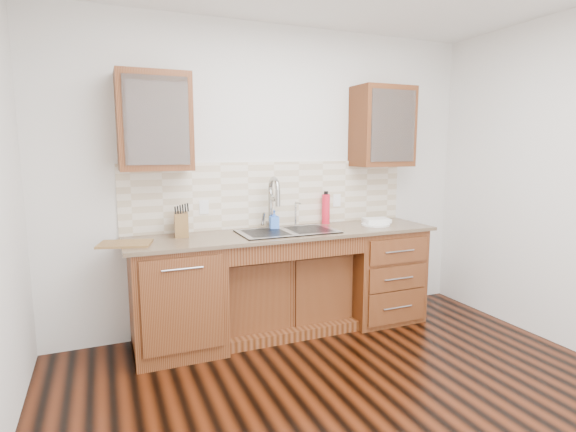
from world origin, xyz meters
name	(u,v)px	position (x,y,z in m)	size (l,w,h in m)	color
ground	(377,427)	(0.00, 0.00, -0.05)	(4.00, 3.50, 0.10)	#3B1507
wall_back	(271,178)	(0.00, 1.80, 1.35)	(4.00, 0.10, 2.70)	silver
base_cabinet_left	(177,297)	(-0.95, 1.44, 0.44)	(0.70, 0.62, 0.88)	#593014
base_cabinet_center	(282,291)	(0.00, 1.53, 0.35)	(1.20, 0.44, 0.70)	#593014
base_cabinet_right	(377,272)	(0.95, 1.44, 0.44)	(0.70, 0.62, 0.88)	#593014
countertop	(287,233)	(0.00, 1.43, 0.90)	(2.70, 0.65, 0.03)	#84705B
backsplash	(274,194)	(0.00, 1.74, 1.21)	(2.70, 0.02, 0.59)	beige
sink	(288,242)	(0.00, 1.41, 0.83)	(0.84, 0.46, 0.19)	#9E9EA5
faucet	(270,206)	(-0.07, 1.64, 1.11)	(0.04, 0.04, 0.40)	#999993
filter_tap	(296,213)	(0.18, 1.65, 1.03)	(0.02, 0.02, 0.24)	#999993
upper_cabinet_left	(154,122)	(-1.05, 1.58, 1.83)	(0.55, 0.34, 0.75)	#593014
upper_cabinet_right	(382,127)	(1.05, 1.58, 1.83)	(0.55, 0.34, 0.75)	#593014
outlet_left	(204,207)	(-0.65, 1.73, 1.12)	(0.08, 0.01, 0.12)	white
outlet_right	(337,200)	(0.65, 1.73, 1.12)	(0.08, 0.01, 0.12)	white
soap_bottle	(274,220)	(-0.06, 1.57, 1.00)	(0.08, 0.08, 0.17)	#3F7AF1
water_bottle	(326,209)	(0.50, 1.67, 1.05)	(0.08, 0.08, 0.28)	red
plate	(376,224)	(0.89, 1.41, 0.92)	(0.26, 0.26, 0.01)	white
dish_towel	(376,220)	(0.94, 1.47, 0.94)	(0.23, 0.17, 0.04)	beige
knife_block	(181,224)	(-0.87, 1.57, 1.01)	(0.11, 0.17, 0.19)	brown
cutting_board	(125,244)	(-1.32, 1.40, 0.92)	(0.37, 0.26, 0.02)	#A15C32
cup_left_a	(137,129)	(-1.18, 1.58, 1.77)	(0.11, 0.11, 0.09)	white
cup_left_b	(169,129)	(-0.94, 1.58, 1.78)	(0.11, 0.11, 0.10)	silver
cup_right_a	(373,133)	(0.94, 1.58, 1.77)	(0.11, 0.11, 0.09)	silver
cup_right_b	(387,133)	(1.10, 1.58, 1.77)	(0.09, 0.09, 0.09)	silver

